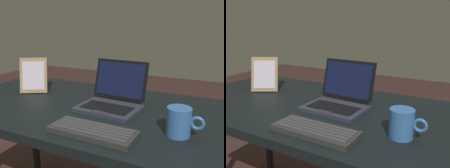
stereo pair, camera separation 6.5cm
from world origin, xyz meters
The scene contains 5 objects.
desk centered at (0.00, 0.00, 0.69)m, with size 1.74×0.74×0.76m.
laptop_front centered at (-0.03, 0.02, 0.80)m, with size 0.29×0.26×0.21m.
external_keyboard centered at (0.02, -0.25, 0.77)m, with size 0.33×0.13×0.02m.
photo_frame centered at (-0.53, 0.06, 0.85)m, with size 0.16×0.13×0.19m.
coffee_mug centered at (0.31, -0.13, 0.81)m, with size 0.13×0.09×0.10m.
Camera 1 is at (0.43, -0.94, 1.15)m, focal length 38.88 mm.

